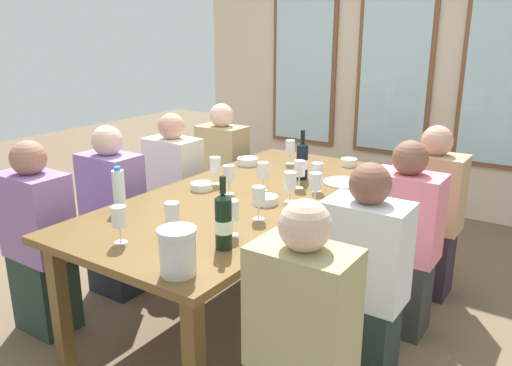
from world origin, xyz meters
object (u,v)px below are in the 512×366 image
water_bottle (119,190)px  wine_glass_4 (317,172)px  seated_person_4 (175,193)px  tasting_bowl_2 (202,186)px  wine_bottle_0 (302,160)px  seated_person_0 (113,216)px  seated_person_3 (301,348)px  tasting_bowl_0 (248,161)px  wine_glass_5 (263,172)px  wine_bottle_1 (223,221)px  wine_glass_3 (299,170)px  seated_person_7 (429,216)px  wine_glass_1 (119,218)px  tasting_bowl_1 (349,162)px  wine_glass_10 (232,211)px  wine_glass_0 (172,213)px  wine_glass_7 (315,183)px  wine_glass_9 (259,198)px  seated_person_5 (403,244)px  wine_glass_2 (229,174)px  tasting_bowl_3 (266,200)px  dining_table (248,206)px  metal_pitcher (178,251)px  wine_glass_11 (215,165)px  seated_person_2 (40,243)px  seated_person_1 (363,284)px  wine_glass_6 (290,148)px  white_plate_0 (345,182)px  seated_person_6 (223,175)px

water_bottle → wine_glass_4: water_bottle is taller
seated_person_4 → water_bottle: bearing=-64.1°
tasting_bowl_2 → wine_bottle_0: bearing=54.5°
seated_person_0 → seated_person_3: bearing=-18.9°
tasting_bowl_0 → wine_glass_5: wine_glass_5 is taller
wine_bottle_1 → wine_glass_3: 0.98m
seated_person_7 → wine_glass_1: bearing=-118.2°
tasting_bowl_1 → wine_glass_3: 0.67m
tasting_bowl_2 → wine_glass_10: 0.75m
wine_glass_0 → wine_glass_7: (0.31, 0.81, -0.00)m
wine_glass_9 → seated_person_3: (0.57, -0.57, -0.33)m
water_bottle → wine_glass_3: 1.06m
wine_glass_3 → seated_person_5: size_ratio=0.16×
wine_bottle_0 → wine_glass_2: size_ratio=1.84×
seated_person_0 → tasting_bowl_3: bearing=12.1°
dining_table → metal_pitcher: 1.05m
wine_glass_9 → wine_glass_11: 0.67m
wine_bottle_1 → seated_person_4: seated_person_4 is taller
wine_glass_0 → seated_person_5: (0.76, 1.02, -0.34)m
wine_bottle_0 → wine_glass_3: (0.09, -0.19, -0.01)m
wine_glass_4 → seated_person_0: bearing=-153.2°
seated_person_2 → wine_glass_9: bearing=25.0°
tasting_bowl_3 → water_bottle: 0.79m
wine_glass_10 → seated_person_2: (-1.13, -0.28, -0.34)m
tasting_bowl_0 → seated_person_3: seated_person_3 is taller
tasting_bowl_1 → seated_person_7: bearing=-11.2°
seated_person_1 → tasting_bowl_1: bearing=117.1°
tasting_bowl_2 → wine_glass_3: (0.47, 0.35, 0.10)m
wine_glass_10 → seated_person_5: (0.55, 0.84, -0.34)m
wine_glass_5 → wine_glass_0: bearing=-86.4°
wine_glass_0 → seated_person_2: bearing=-174.0°
water_bottle → wine_bottle_1: bearing=-6.7°
tasting_bowl_0 → seated_person_4: size_ratio=0.14×
tasting_bowl_1 → seated_person_1: size_ratio=0.10×
water_bottle → wine_glass_3: water_bottle is taller
seated_person_2 → seated_person_3: size_ratio=1.00×
metal_pitcher → wine_bottle_0: bearing=99.5°
metal_pitcher → seated_person_2: size_ratio=0.17×
wine_glass_6 → wine_glass_10: size_ratio=1.00×
wine_glass_5 → white_plate_0: bearing=50.3°
wine_glass_7 → water_bottle: bearing=-139.9°
tasting_bowl_1 → wine_glass_5: wine_glass_5 is taller
wine_glass_5 → wine_glass_10: 0.71m
wine_glass_4 → seated_person_0: 1.32m
tasting_bowl_1 → wine_glass_4: 0.67m
seated_person_6 → wine_glass_1: bearing=-66.5°
wine_glass_7 → seated_person_7: size_ratio=0.16×
seated_person_2 → seated_person_7: size_ratio=1.00×
seated_person_6 → white_plate_0: bearing=-14.9°
wine_glass_2 → wine_glass_4: size_ratio=1.00×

